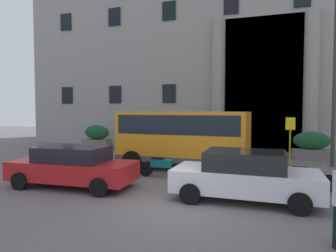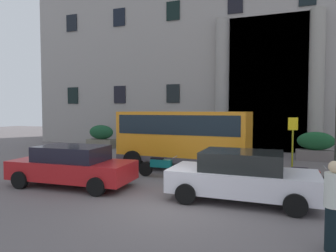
# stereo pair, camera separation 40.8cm
# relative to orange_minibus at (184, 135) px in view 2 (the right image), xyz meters

# --- Properties ---
(ground_plane) EXTENTS (80.00, 64.00, 0.12)m
(ground_plane) POSITION_rel_orange_minibus_xyz_m (1.27, -5.50, -1.68)
(ground_plane) COLOR #655D5E
(office_building_facade) EXTENTS (33.38, 9.69, 18.14)m
(office_building_facade) POSITION_rel_orange_minibus_xyz_m (1.28, 11.98, 7.44)
(office_building_facade) COLOR gray
(office_building_facade) RESTS_ON ground_plane
(orange_minibus) EXTENTS (6.09, 2.84, 2.71)m
(orange_minibus) POSITION_rel_orange_minibus_xyz_m (0.00, 0.00, 0.00)
(orange_minibus) COLOR orange
(orange_minibus) RESTS_ON ground_plane
(bus_stop_sign) EXTENTS (0.44, 0.08, 2.42)m
(bus_stop_sign) POSITION_rel_orange_minibus_xyz_m (4.82, 2.01, -0.11)
(bus_stop_sign) COLOR #979516
(bus_stop_sign) RESTS_ON ground_plane
(hedge_planter_west) EXTENTS (1.66, 0.78, 1.30)m
(hedge_planter_west) POSITION_rel_orange_minibus_xyz_m (-4.39, 4.99, -0.99)
(hedge_planter_west) COLOR slate
(hedge_planter_west) RESTS_ON ground_plane
(hedge_planter_far_west) EXTENTS (2.02, 0.93, 1.69)m
(hedge_planter_far_west) POSITION_rel_orange_minibus_xyz_m (-8.00, 5.33, -0.81)
(hedge_planter_far_west) COLOR #6E6858
(hedge_planter_far_west) RESTS_ON ground_plane
(hedge_planter_far_east) EXTENTS (2.06, 0.89, 1.44)m
(hedge_planter_far_east) POSITION_rel_orange_minibus_xyz_m (1.19, 5.10, -0.93)
(hedge_planter_far_east) COLOR slate
(hedge_planter_far_east) RESTS_ON ground_plane
(hedge_planter_entrance_right) EXTENTS (2.00, 0.72, 1.59)m
(hedge_planter_entrance_right) POSITION_rel_orange_minibus_xyz_m (6.10, 4.60, -0.85)
(hedge_planter_entrance_right) COLOR slate
(hedge_planter_entrance_right) RESTS_ON ground_plane
(parked_coupe_end) EXTENTS (4.41, 2.12, 1.53)m
(parked_coupe_end) POSITION_rel_orange_minibus_xyz_m (3.15, -4.25, -0.85)
(parked_coupe_end) COLOR silver
(parked_coupe_end) RESTS_ON ground_plane
(parked_estate_mid) EXTENTS (4.60, 2.14, 1.47)m
(parked_estate_mid) POSITION_rel_orange_minibus_xyz_m (-2.89, -4.55, -0.87)
(parked_estate_mid) COLOR red
(parked_estate_mid) RESTS_ON ground_plane
(scooter_by_planter) EXTENTS (1.92, 0.55, 0.89)m
(scooter_by_planter) POSITION_rel_orange_minibus_xyz_m (-4.42, -2.39, -1.17)
(scooter_by_planter) COLOR black
(scooter_by_planter) RESTS_ON ground_plane
(motorcycle_far_end) EXTENTS (2.02, 0.55, 0.89)m
(motorcycle_far_end) POSITION_rel_orange_minibus_xyz_m (5.02, -2.47, -1.16)
(motorcycle_far_end) COLOR black
(motorcycle_far_end) RESTS_ON ground_plane
(motorcycle_near_kerb) EXTENTS (2.01, 0.55, 0.89)m
(motorcycle_near_kerb) POSITION_rel_orange_minibus_xyz_m (-0.39, -2.10, -1.16)
(motorcycle_near_kerb) COLOR black
(motorcycle_near_kerb) RESTS_ON ground_plane
(pedestrian_man_red_shirt) EXTENTS (0.36, 0.36, 1.80)m
(pedestrian_man_red_shirt) POSITION_rel_orange_minibus_xyz_m (5.23, -7.02, -0.71)
(pedestrian_man_red_shirt) COLOR black
(pedestrian_man_red_shirt) RESTS_ON ground_plane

